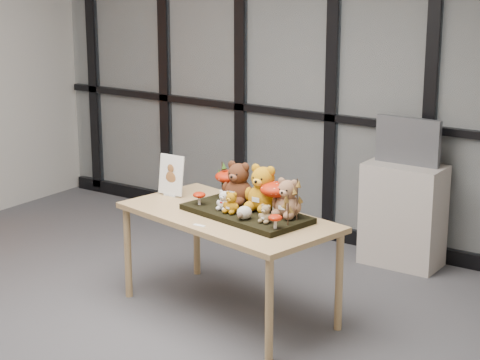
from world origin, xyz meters
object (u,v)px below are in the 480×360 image
Objects in this scene: mushroom_front_left at (199,198)px; cabinet at (403,215)px; mushroom_back_left at (229,183)px; sign_holder at (171,177)px; bear_brown_medium at (239,180)px; plush_cream_hedgehog at (244,212)px; mushroom_back_right at (276,196)px; diorama_tray at (246,214)px; bear_small_yellow at (231,201)px; bear_pooh_yellow at (263,185)px; bear_white_bow at (224,199)px; display_table at (228,224)px; mushroom_front_right at (275,221)px; bear_tan_back at (288,196)px; monitor at (408,141)px; bear_beige_small at (266,212)px.

cabinet is (0.80, 1.55, -0.38)m from mushroom_front_left.
mushroom_back_left is 0.45m from sign_holder.
bear_brown_medium is at bearing -29.98° from mushroom_back_left.
plush_cream_hedgehog is 0.24m from mushroom_back_right.
bear_small_yellow is (-0.05, -0.09, 0.10)m from diorama_tray.
mushroom_back_left is at bearing 147.87° from plush_cream_hedgehog.
mushroom_back_right is (0.11, 0.21, 0.07)m from plush_cream_hedgehog.
mushroom_back_left is (-0.37, 0.35, 0.06)m from plush_cream_hedgehog.
bear_pooh_yellow is at bearing 0.06° from bear_brown_medium.
bear_small_yellow reaches higher than plush_cream_hedgehog.
mushroom_front_left is (-0.42, -0.13, -0.12)m from bear_pooh_yellow.
mushroom_front_left is at bearing -24.63° from sign_holder.
cabinet is (0.51, 1.58, -0.41)m from bear_small_yellow.
bear_pooh_yellow is 2.15× the size of bear_small_yellow.
bear_brown_medium is 0.16m from mushroom_back_left.
mushroom_back_right is at bearing 41.81° from bear_small_yellow.
bear_white_bow is (0.01, -0.18, -0.08)m from bear_brown_medium.
display_table is 10.91× the size of bear_white_bow.
mushroom_front_right is (0.63, -0.40, -0.06)m from mushroom_back_left.
diorama_tray is 0.36m from mushroom_back_left.
mushroom_back_left is at bearing 176.77° from bear_tan_back.
mushroom_front_left is (-0.28, 0.03, -0.03)m from bear_small_yellow.
plush_cream_hedgehog is at bearing -11.98° from bear_small_yellow.
bear_tan_back is at bearing -96.74° from monitor.
bear_pooh_yellow reaches higher than diorama_tray.
sign_holder is (-0.59, 0.14, 0.20)m from display_table.
display_table is at bearing -164.78° from mushroom_back_right.
mushroom_front_left is 0.41m from sign_holder.
bear_pooh_yellow is 0.27m from bear_white_bow.
bear_brown_medium is 1.52m from monitor.
bear_pooh_yellow is at bearing 17.38° from mushroom_front_left.
bear_pooh_yellow is 0.23m from bear_small_yellow.
plush_cream_hedgehog is at bearing -122.86° from bear_tan_back.
bear_pooh_yellow is 0.23m from bear_brown_medium.
mushroom_back_left is 0.72× the size of sign_holder.
bear_white_bow is at bearing -74.30° from bear_brown_medium.
bear_brown_medium reaches higher than mushroom_back_left.
mushroom_back_left is (-0.28, 0.20, 0.12)m from diorama_tray.
diorama_tray is 2.70× the size of bear_brown_medium.
bear_white_bow reaches higher than cabinet.
mushroom_front_left is (-0.06, -0.26, -0.06)m from mushroom_back_left.
bear_beige_small is (0.24, -0.14, 0.08)m from diorama_tray.
mushroom_front_right is 0.33× the size of sign_holder.
monitor is (0.74, 1.31, 0.14)m from mushroom_back_left.
cabinet is at bearing 79.58° from mushroom_back_right.
diorama_tray is at bearing -106.94° from monitor.
bear_beige_small is 0.58m from mushroom_front_left.
mushroom_back_right is 0.31m from mushroom_front_right.
cabinet is (0.22, 1.63, -0.40)m from bear_beige_small.
plush_cream_hedgehog is 0.44× the size of mushroom_back_left.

